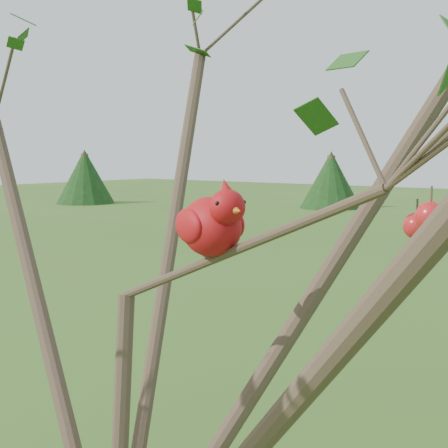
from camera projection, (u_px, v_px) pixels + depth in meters
name	position (u px, v px, depth m)	size (l,w,h in m)	color
crabapple_tree	(103.00, 223.00, 1.17)	(2.35, 2.05, 2.95)	#3C2A20
cardinal	(213.00, 224.00, 1.13)	(0.22, 0.15, 0.16)	red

